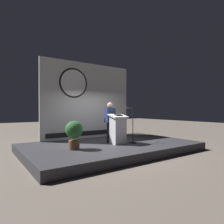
{
  "coord_description": "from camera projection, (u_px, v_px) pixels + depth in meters",
  "views": [
    {
      "loc": [
        -4.31,
        -6.27,
        1.61
      ],
      "look_at": [
        0.12,
        0.1,
        1.51
      ],
      "focal_mm": 31.48,
      "sensor_mm": 36.0,
      "label": 1
    }
  ],
  "objects": [
    {
      "name": "microphone_stand",
      "position": [
        132.0,
        130.0,
        7.71
      ],
      "size": [
        0.24,
        0.53,
        1.41
      ],
      "color": "black",
      "rests_on": "stage_platform"
    },
    {
      "name": "banner_display",
      "position": [
        88.0,
        100.0,
        9.11
      ],
      "size": [
        4.44,
        0.12,
        3.44
      ],
      "color": "silver",
      "rests_on": "stage_platform"
    },
    {
      "name": "potted_plant",
      "position": [
        74.0,
        132.0,
        6.42
      ],
      "size": [
        0.57,
        0.57,
        0.94
      ],
      "color": "brown",
      "rests_on": "stage_platform"
    },
    {
      "name": "podium",
      "position": [
        118.0,
        129.0,
        7.44
      ],
      "size": [
        0.64,
        0.5,
        1.14
      ],
      "color": "silver",
      "rests_on": "stage_platform"
    },
    {
      "name": "ground_plane",
      "position": [
        111.0,
        151.0,
        7.63
      ],
      "size": [
        40.0,
        40.0,
        0.0
      ],
      "primitive_type": "plane",
      "color": "#6B6056"
    },
    {
      "name": "stage_platform",
      "position": [
        111.0,
        147.0,
        7.63
      ],
      "size": [
        6.4,
        4.0,
        0.3
      ],
      "primitive_type": "cube",
      "color": "#333338",
      "rests_on": "ground"
    },
    {
      "name": "speaker_person",
      "position": [
        110.0,
        122.0,
        7.81
      ],
      "size": [
        0.4,
        0.26,
        1.59
      ],
      "color": "black",
      "rests_on": "stage_platform"
    }
  ]
}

